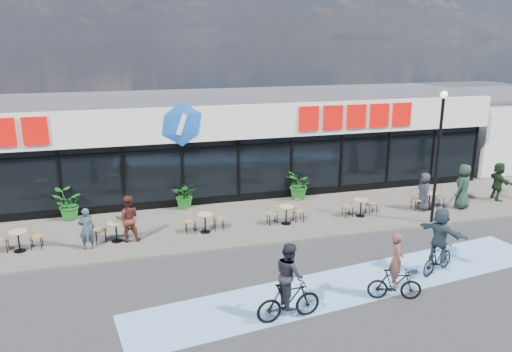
# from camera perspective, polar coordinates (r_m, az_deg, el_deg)

# --- Properties ---
(ground) EXTENTS (120.00, 120.00, 0.00)m
(ground) POSITION_cam_1_polar(r_m,az_deg,el_deg) (15.97, -4.72, -11.63)
(ground) COLOR #28282B
(ground) RESTS_ON ground
(sidewalk) EXTENTS (44.00, 5.00, 0.10)m
(sidewalk) POSITION_cam_1_polar(r_m,az_deg,el_deg) (20.01, -7.24, -5.77)
(sidewalk) COLOR #605C55
(sidewalk) RESTS_ON ground
(bike_lane) EXTENTS (14.17, 4.13, 0.01)m
(bike_lane) POSITION_cam_1_polar(r_m,az_deg,el_deg) (15.88, 11.02, -12.03)
(bike_lane) COLOR #70A1D5
(bike_lane) RESTS_ON ground
(building) EXTENTS (30.60, 6.57, 4.75)m
(building) POSITION_cam_1_polar(r_m,az_deg,el_deg) (24.55, -9.35, 3.71)
(building) COLOR black
(building) RESTS_ON ground
(neighbour_building) EXTENTS (9.20, 7.20, 4.11)m
(neighbour_building) POSITION_cam_1_polar(r_m,az_deg,el_deg) (34.42, 26.80, 5.15)
(neighbour_building) COLOR white
(neighbour_building) RESTS_ON ground
(lamp_post) EXTENTS (0.28, 0.28, 5.24)m
(lamp_post) POSITION_cam_1_polar(r_m,az_deg,el_deg) (20.61, 20.17, 3.18)
(lamp_post) COLOR black
(lamp_post) RESTS_ON sidewalk
(bistro_set_2) EXTENTS (1.54, 0.62, 0.90)m
(bistro_set_2) POSITION_cam_1_polar(r_m,az_deg,el_deg) (19.32, -25.46, -6.42)
(bistro_set_2) COLOR tan
(bistro_set_2) RESTS_ON sidewalk
(bistro_set_3) EXTENTS (1.54, 0.62, 0.90)m
(bistro_set_3) POSITION_cam_1_polar(r_m,az_deg,el_deg) (18.99, -15.69, -5.81)
(bistro_set_3) COLOR tan
(bistro_set_3) RESTS_ON sidewalk
(bistro_set_4) EXTENTS (1.54, 0.62, 0.90)m
(bistro_set_4) POSITION_cam_1_polar(r_m,az_deg,el_deg) (19.22, -5.89, -5.03)
(bistro_set_4) COLOR tan
(bistro_set_4) RESTS_ON sidewalk
(bistro_set_5) EXTENTS (1.54, 0.62, 0.90)m
(bistro_set_5) POSITION_cam_1_polar(r_m,az_deg,el_deg) (19.98, 3.39, -4.16)
(bistro_set_5) COLOR tan
(bistro_set_5) RESTS_ON sidewalk
(bistro_set_6) EXTENTS (1.54, 0.62, 0.90)m
(bistro_set_6) POSITION_cam_1_polar(r_m,az_deg,el_deg) (21.23, 11.77, -3.27)
(bistro_set_6) COLOR tan
(bistro_set_6) RESTS_ON sidewalk
(bistro_set_7) EXTENTS (1.54, 0.62, 0.90)m
(bistro_set_7) POSITION_cam_1_polar(r_m,az_deg,el_deg) (22.88, 19.07, -2.44)
(bistro_set_7) COLOR tan
(bistro_set_7) RESTS_ON sidewalk
(potted_plant_left) EXTENTS (1.20, 1.05, 1.29)m
(potted_plant_left) POSITION_cam_1_polar(r_m,az_deg,el_deg) (21.65, -20.76, -3.08)
(potted_plant_left) COLOR #1E6A23
(potted_plant_left) RESTS_ON sidewalk
(potted_plant_mid) EXTENTS (1.29, 1.18, 1.20)m
(potted_plant_mid) POSITION_cam_1_polar(r_m,az_deg,el_deg) (21.82, -8.08, -2.17)
(potted_plant_mid) COLOR #1C621D
(potted_plant_mid) RESTS_ON sidewalk
(potted_plant_right) EXTENTS (1.07, 1.23, 1.35)m
(potted_plant_right) POSITION_cam_1_polar(r_m,az_deg,el_deg) (22.87, 4.99, -1.05)
(potted_plant_right) COLOR #1A5E1D
(potted_plant_right) RESTS_ON sidewalk
(patron_left) EXTENTS (0.58, 0.40, 1.52)m
(patron_left) POSITION_cam_1_polar(r_m,az_deg,el_deg) (18.44, -18.80, -5.72)
(patron_left) COLOR #2E3D48
(patron_left) RESTS_ON sidewalk
(patron_right) EXTENTS (0.89, 0.71, 1.74)m
(patron_right) POSITION_cam_1_polar(r_m,az_deg,el_deg) (18.68, -14.45, -4.72)
(patron_right) COLOR #4B201A
(patron_right) RESTS_ON sidewalk
(pedestrian_a) EXTENTS (0.75, 0.93, 1.66)m
(pedestrian_a) POSITION_cam_1_polar(r_m,az_deg,el_deg) (22.52, 18.65, -1.69)
(pedestrian_a) COLOR #23242B
(pedestrian_a) RESTS_ON sidewalk
(pedestrian_b) EXTENTS (0.81, 1.69, 1.75)m
(pedestrian_b) POSITION_cam_1_polar(r_m,az_deg,el_deg) (25.23, 25.94, -0.54)
(pedestrian_b) COLOR black
(pedestrian_b) RESTS_ON sidewalk
(pedestrian_c) EXTENTS (1.14, 1.05, 1.96)m
(pedestrian_c) POSITION_cam_1_polar(r_m,az_deg,el_deg) (23.33, 22.60, -1.10)
(pedestrian_c) COLOR #192D21
(pedestrian_c) RESTS_ON sidewalk
(cyclist_a) EXTENTS (1.61, 0.91, 2.03)m
(cyclist_a) POSITION_cam_1_polar(r_m,az_deg,el_deg) (15.01, 15.62, -10.91)
(cyclist_a) COLOR black
(cyclist_a) RESTS_ON ground
(cyclist_b) EXTENTS (1.68, 1.68, 2.19)m
(cyclist_b) POSITION_cam_1_polar(r_m,az_deg,el_deg) (16.90, 20.23, -7.15)
(cyclist_b) COLOR black
(cyclist_b) RESTS_ON ground
(cyclist_c) EXTENTS (1.85, 0.90, 2.19)m
(cyclist_c) POSITION_cam_1_polar(r_m,az_deg,el_deg) (13.46, 3.79, -12.67)
(cyclist_c) COLOR black
(cyclist_c) RESTS_ON ground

